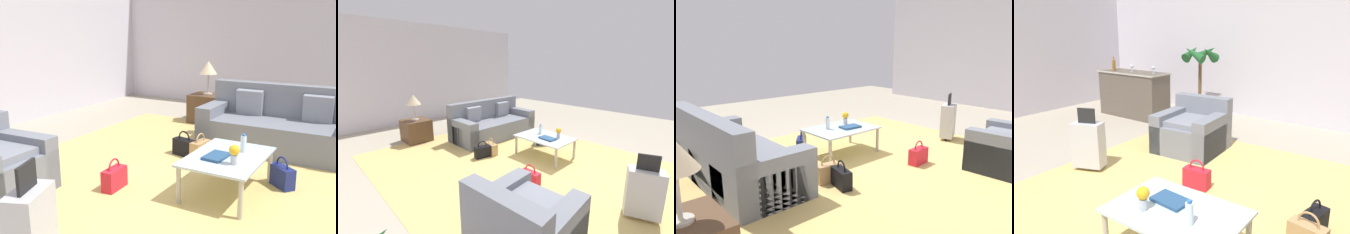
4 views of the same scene
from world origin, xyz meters
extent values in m
plane|color=#A89E89|center=(0.00, 0.00, 0.00)|extent=(12.00, 12.00, 0.00)
cube|color=silver|center=(0.00, 4.06, 1.55)|extent=(10.24, 0.12, 3.10)
cube|color=tan|center=(0.60, 0.20, 0.00)|extent=(5.20, 4.40, 0.01)
cube|color=slate|center=(-0.90, 1.60, 0.22)|extent=(1.01, 1.00, 0.44)
cube|color=slate|center=(-0.93, 1.97, 0.40)|extent=(0.95, 0.27, 0.81)
cube|color=slate|center=(-0.53, 1.63, 0.30)|extent=(0.27, 0.95, 0.60)
cube|color=slate|center=(-1.27, 1.57, 0.30)|extent=(0.27, 0.95, 0.60)
cube|color=gray|center=(-0.90, 1.55, 0.48)|extent=(0.75, 0.72, 0.08)
cube|color=silver|center=(0.40, -0.50, 0.41)|extent=(1.09, 0.75, 0.02)
cylinder|color=#ADA899|center=(-0.10, -0.17, 0.20)|extent=(0.05, 0.05, 0.40)
cylinder|color=#ADA899|center=(-0.10, -0.83, 0.20)|extent=(0.05, 0.05, 0.40)
cylinder|color=silver|center=(0.60, -0.60, 0.51)|extent=(0.06, 0.06, 0.18)
cylinder|color=#2D6BBC|center=(0.60, -0.60, 0.62)|extent=(0.04, 0.04, 0.02)
cube|color=navy|center=(0.28, -0.42, 0.44)|extent=(0.33, 0.23, 0.03)
cylinder|color=#B2B7BC|center=(0.18, -0.65, 0.47)|extent=(0.07, 0.07, 0.10)
sphere|color=gold|center=(0.18, -0.65, 0.57)|extent=(0.11, 0.11, 0.11)
cube|color=brown|center=(-3.10, 2.60, 0.48)|extent=(1.54, 0.58, 0.96)
cube|color=#ADA899|center=(-3.10, 2.60, 0.95)|extent=(1.58, 0.62, 0.03)
cylinder|color=silver|center=(-3.64, 2.55, 0.96)|extent=(0.07, 0.07, 0.01)
cylinder|color=silver|center=(-3.64, 2.55, 1.01)|extent=(0.01, 0.01, 0.08)
sphere|color=silver|center=(-3.64, 2.55, 1.08)|extent=(0.08, 0.08, 0.08)
cylinder|color=silver|center=(-3.10, 2.57, 0.96)|extent=(0.07, 0.07, 0.01)
cylinder|color=silver|center=(-3.10, 2.57, 1.01)|extent=(0.01, 0.01, 0.08)
sphere|color=silver|center=(-3.10, 2.57, 1.08)|extent=(0.08, 0.08, 0.08)
cylinder|color=silver|center=(-2.56, 2.63, 0.96)|extent=(0.07, 0.07, 0.01)
cylinder|color=silver|center=(-2.56, 2.63, 1.01)|extent=(0.01, 0.01, 0.08)
sphere|color=silver|center=(-2.56, 2.63, 1.08)|extent=(0.08, 0.08, 0.08)
cylinder|color=brown|center=(-3.56, 2.48, 1.07)|extent=(0.07, 0.07, 0.22)
cylinder|color=brown|center=(-3.56, 2.48, 1.22)|extent=(0.03, 0.03, 0.08)
cube|color=#B7B7BC|center=(-1.60, 0.20, 0.35)|extent=(0.45, 0.36, 0.60)
cube|color=black|center=(-1.60, 0.20, 0.75)|extent=(0.23, 0.11, 0.20)
cylinder|color=black|center=(-1.73, 0.15, 0.03)|extent=(0.04, 0.05, 0.05)
cylinder|color=black|center=(-1.47, 0.25, 0.03)|extent=(0.04, 0.05, 0.05)
torus|color=tan|center=(1.26, 0.23, 0.26)|extent=(0.20, 0.05, 0.20)
cube|color=black|center=(1.25, 0.47, 0.12)|extent=(0.21, 0.34, 0.24)
torus|color=black|center=(1.25, 0.47, 0.26)|extent=(0.06, 0.20, 0.20)
cube|color=red|center=(-0.14, 0.61, 0.12)|extent=(0.33, 0.16, 0.24)
torus|color=red|center=(-0.14, 0.61, 0.26)|extent=(0.20, 0.03, 0.20)
cylinder|color=#BCB299|center=(-1.80, 3.20, 0.18)|extent=(0.46, 0.46, 0.36)
cylinder|color=brown|center=(-1.80, 3.20, 0.80)|extent=(0.07, 0.07, 0.89)
cone|color=#1E5628|center=(-1.58, 3.20, 1.37)|extent=(0.20, 0.49, 0.38)
cone|color=#1E5628|center=(-1.80, 3.42, 1.37)|extent=(0.49, 0.20, 0.38)
cone|color=#1E5628|center=(-2.02, 3.20, 1.37)|extent=(0.20, 0.49, 0.38)
cone|color=#1E5628|center=(-1.80, 2.98, 1.37)|extent=(0.49, 0.20, 0.38)
camera|label=1|loc=(-3.19, -1.85, 1.74)|focal=40.00mm
camera|label=2|loc=(-2.18, 3.13, 1.91)|focal=24.00mm
camera|label=3|loc=(3.72, 3.31, 1.77)|focal=35.00mm
camera|label=4|loc=(1.83, -2.38, 1.85)|focal=35.00mm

